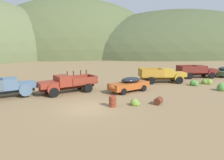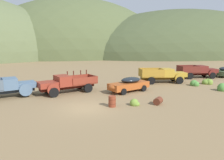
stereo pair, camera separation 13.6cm
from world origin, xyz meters
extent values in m
plane|color=olive|center=(0.00, 0.00, 0.00)|extent=(300.00, 300.00, 0.00)
ellipsoid|color=#4C5633|center=(22.45, 79.17, 0.00)|extent=(84.53, 66.78, 50.49)
ellipsoid|color=#424C2D|center=(73.26, 60.38, 0.00)|extent=(116.87, 67.38, 41.84)
cube|color=#262D39|center=(-6.05, 6.40, 0.66)|extent=(5.41, 1.56, 0.36)
cube|color=slate|center=(-4.10, 6.64, 1.11)|extent=(1.87, 1.84, 0.55)
cube|color=#B7B2A8|center=(-3.32, 6.73, 1.09)|extent=(0.22, 1.13, 0.44)
cylinder|color=slate|center=(-4.20, 5.64, 0.76)|extent=(1.21, 0.32, 1.20)
cylinder|color=slate|center=(-4.44, 7.58, 0.76)|extent=(1.21, 0.32, 1.20)
cube|color=slate|center=(-5.55, 6.46, 1.36)|extent=(1.45, 2.03, 1.05)
cube|color=black|center=(-4.99, 6.53, 1.57)|extent=(0.24, 1.60, 0.59)
cylinder|color=black|center=(-4.44, 7.63, 0.48)|extent=(0.99, 0.39, 0.96)
cube|color=#42140D|center=(-0.05, 5.99, 0.66)|extent=(5.89, 1.87, 0.36)
cube|color=maroon|center=(-2.16, 5.67, 1.11)|extent=(2.08, 2.04, 0.55)
cube|color=#B7B2A8|center=(-3.01, 5.54, 1.09)|extent=(0.27, 1.22, 0.44)
cylinder|color=maroon|center=(-2.08, 6.75, 0.76)|extent=(1.21, 0.36, 1.20)
cylinder|color=maroon|center=(-1.76, 4.66, 0.76)|extent=(1.21, 0.36, 1.20)
cube|color=maroon|center=(-0.59, 5.91, 1.36)|extent=(1.64, 2.23, 1.05)
cube|color=black|center=(-1.19, 5.82, 1.57)|extent=(0.31, 1.72, 0.59)
cube|color=maroon|center=(1.52, 6.23, 0.90)|extent=(3.22, 2.56, 0.12)
cube|color=maroon|center=(1.36, 7.29, 1.31)|extent=(2.91, 0.54, 0.70)
cube|color=maroon|center=(1.68, 5.18, 1.31)|extent=(2.91, 0.54, 0.70)
cube|color=maroon|center=(2.91, 6.45, 1.31)|extent=(0.42, 2.13, 0.70)
cube|color=#42140D|center=(2.52, 7.47, 1.91)|extent=(0.09, 0.09, 0.50)
cube|color=#42140D|center=(1.80, 7.36, 1.91)|extent=(0.09, 0.09, 0.50)
cube|color=#42140D|center=(0.93, 7.22, 1.91)|extent=(0.09, 0.09, 0.50)
cube|color=#42140D|center=(0.20, 7.11, 1.91)|extent=(0.09, 0.09, 0.50)
cylinder|color=black|center=(-2.09, 6.80, 0.48)|extent=(0.99, 0.42, 0.96)
cylinder|color=black|center=(-1.75, 4.60, 0.48)|extent=(0.99, 0.42, 0.96)
cylinder|color=black|center=(1.59, 7.37, 0.48)|extent=(0.99, 0.42, 0.96)
cylinder|color=black|center=(1.93, 5.17, 0.48)|extent=(0.99, 0.42, 0.96)
cube|color=#A34C1E|center=(6.07, 3.66, 0.68)|extent=(4.85, 2.56, 0.68)
ellipsoid|color=black|center=(6.34, 3.71, 1.28)|extent=(2.64, 1.94, 0.57)
ellipsoid|color=#A34C1E|center=(4.04, 3.26, 0.75)|extent=(1.26, 1.54, 0.61)
cylinder|color=black|center=(4.51, 4.23, 0.34)|extent=(0.71, 0.33, 0.68)
cylinder|color=black|center=(4.83, 2.54, 0.34)|extent=(0.71, 0.33, 0.68)
cylinder|color=black|center=(7.31, 4.77, 0.34)|extent=(0.71, 0.33, 0.68)
cylinder|color=black|center=(7.64, 3.08, 0.34)|extent=(0.71, 0.33, 0.68)
cube|color=#593D12|center=(12.86, 6.41, 0.66)|extent=(5.83, 2.93, 0.36)
cube|color=#B28928|center=(14.88, 5.68, 1.11)|extent=(2.34, 2.32, 0.55)
cube|color=#B7B2A8|center=(15.69, 5.38, 1.09)|extent=(0.50, 1.19, 0.44)
cylinder|color=#B28928|center=(14.29, 4.75, 0.76)|extent=(1.19, 0.58, 1.20)
cylinder|color=#B28928|center=(15.01, 6.76, 0.76)|extent=(1.19, 0.58, 1.20)
cube|color=#B28928|center=(13.38, 6.22, 1.36)|extent=(1.97, 2.41, 1.05)
cube|color=black|center=(13.95, 6.01, 1.57)|extent=(0.64, 1.67, 0.59)
cube|color=#A47826|center=(11.36, 6.95, 0.90)|extent=(3.50, 3.03, 0.12)
cube|color=#A47826|center=(10.99, 5.93, 1.43)|extent=(2.80, 1.10, 0.95)
cube|color=#A47826|center=(11.73, 7.96, 1.43)|extent=(2.80, 1.10, 0.95)
cube|color=#A47826|center=(10.03, 7.43, 1.43)|extent=(0.83, 2.07, 0.95)
cylinder|color=black|center=(14.27, 4.70, 0.48)|extent=(1.00, 0.59, 0.96)
cylinder|color=black|center=(15.03, 6.82, 0.48)|extent=(1.00, 0.59, 0.96)
cylinder|color=black|center=(10.75, 5.97, 0.48)|extent=(1.00, 0.59, 0.96)
cylinder|color=black|center=(11.51, 8.09, 0.48)|extent=(1.00, 0.59, 0.96)
cube|color=black|center=(20.31, 7.36, 0.66)|extent=(5.63, 2.61, 0.36)
cube|color=maroon|center=(22.27, 6.75, 1.11)|extent=(2.21, 2.20, 0.55)
cube|color=#B7B2A8|center=(23.06, 6.50, 1.09)|extent=(0.44, 1.18, 0.44)
cylinder|color=maroon|center=(21.74, 5.82, 0.76)|extent=(1.20, 0.53, 1.20)
cylinder|color=maroon|center=(22.36, 7.82, 0.76)|extent=(1.20, 0.53, 1.20)
cube|color=maroon|center=(20.81, 7.20, 1.36)|extent=(1.84, 2.32, 1.05)
cube|color=black|center=(21.37, 7.03, 1.57)|extent=(0.56, 1.65, 0.59)
cube|color=maroon|center=(18.85, 7.82, 0.90)|extent=(3.32, 2.86, 0.12)
cube|color=maroon|center=(18.53, 6.81, 1.43)|extent=(2.73, 0.94, 0.95)
cube|color=maroon|center=(19.16, 8.82, 1.43)|extent=(2.73, 0.94, 0.95)
cube|color=maroon|center=(17.55, 8.22, 1.43)|extent=(0.72, 2.05, 0.95)
cylinder|color=black|center=(21.72, 5.77, 0.48)|extent=(1.00, 0.55, 0.96)
cylinder|color=black|center=(22.37, 7.87, 0.48)|extent=(1.00, 0.55, 0.96)
cylinder|color=black|center=(18.29, 6.84, 0.48)|extent=(1.00, 0.55, 0.96)
cylinder|color=black|center=(18.95, 8.94, 0.48)|extent=(1.00, 0.55, 0.96)
ellipsoid|color=black|center=(25.25, 6.39, 1.28)|extent=(2.74, 2.21, 0.57)
cylinder|color=black|center=(26.61, 7.74, 0.34)|extent=(0.71, 0.38, 0.68)
cylinder|color=black|center=(23.89, 6.94, 0.34)|extent=(0.71, 0.38, 0.68)
cylinder|color=brown|center=(2.08, -0.57, 0.46)|extent=(0.60, 0.60, 0.92)
torus|color=#552315|center=(2.08, -0.57, 0.64)|extent=(0.65, 0.65, 0.03)
torus|color=#552315|center=(2.08, -0.57, 0.28)|extent=(0.65, 0.65, 0.03)
cylinder|color=#5B2819|center=(5.92, -1.64, 0.31)|extent=(1.03, 0.97, 0.61)
ellipsoid|color=olive|center=(17.57, 3.11, 0.26)|extent=(0.86, 0.77, 0.94)
ellipsoid|color=olive|center=(17.38, 3.19, 0.22)|extent=(1.14, 1.02, 0.81)
ellipsoid|color=olive|center=(17.57, 2.84, 0.25)|extent=(0.88, 0.79, 0.90)
ellipsoid|color=olive|center=(7.70, 6.00, 0.34)|extent=(1.18, 1.07, 1.24)
ellipsoid|color=olive|center=(7.84, 5.63, 0.18)|extent=(0.78, 0.71, 0.64)
ellipsoid|color=#4C8438|center=(15.65, -0.42, 0.31)|extent=(1.10, 0.99, 1.12)
ellipsoid|color=#4C8438|center=(15.85, -0.25, 0.25)|extent=(0.89, 0.80, 0.90)
ellipsoid|color=#4C8438|center=(15.14, 2.78, 0.21)|extent=(0.81, 0.73, 0.76)
ellipsoid|color=#4C8438|center=(15.10, 3.08, 0.25)|extent=(0.98, 0.89, 0.90)
ellipsoid|color=olive|center=(4.06, -1.13, 0.13)|extent=(0.61, 0.55, 0.47)
ellipsoid|color=olive|center=(3.92, -1.01, 0.20)|extent=(0.73, 0.65, 0.74)
camera|label=1|loc=(-4.99, -15.29, 5.08)|focal=32.90mm
camera|label=2|loc=(-4.87, -15.35, 5.08)|focal=32.90mm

